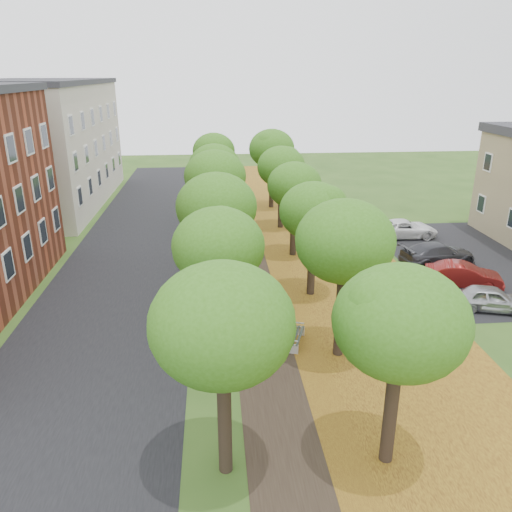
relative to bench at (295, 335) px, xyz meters
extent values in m
plane|color=#2D4C19|center=(-0.94, -6.94, -0.43)|extent=(120.00, 120.00, 0.00)
cube|color=black|center=(-8.44, 8.06, -0.42)|extent=(8.00, 70.00, 0.01)
cube|color=black|center=(-0.94, 8.06, -0.42)|extent=(3.20, 70.00, 0.01)
cube|color=#A87D1F|center=(4.06, 8.06, -0.42)|extent=(7.50, 70.00, 0.01)
cube|color=black|center=(12.56, 9.06, -0.42)|extent=(9.00, 16.00, 0.01)
cylinder|color=black|center=(-3.14, -6.94, 1.35)|extent=(0.40, 0.40, 3.55)
ellipsoid|color=#326415|center=(-3.14, -6.94, 4.28)|extent=(3.57, 3.57, 3.03)
cylinder|color=black|center=(-3.14, -0.94, 1.35)|extent=(0.40, 0.40, 3.55)
ellipsoid|color=#326415|center=(-3.14, -0.94, 4.28)|extent=(3.57, 3.57, 3.03)
cylinder|color=black|center=(-3.14, 5.06, 1.35)|extent=(0.40, 0.40, 3.55)
ellipsoid|color=#326415|center=(-3.14, 5.06, 4.28)|extent=(3.57, 3.57, 3.03)
cylinder|color=black|center=(-3.14, 11.06, 1.35)|extent=(0.40, 0.40, 3.55)
ellipsoid|color=#326415|center=(-3.14, 11.06, 4.28)|extent=(3.57, 3.57, 3.03)
cylinder|color=black|center=(-3.14, 17.06, 1.35)|extent=(0.40, 0.40, 3.55)
ellipsoid|color=#326415|center=(-3.14, 17.06, 4.28)|extent=(3.57, 3.57, 3.03)
cylinder|color=black|center=(-3.14, 23.06, 1.35)|extent=(0.40, 0.40, 3.55)
ellipsoid|color=#326415|center=(-3.14, 23.06, 4.28)|extent=(3.57, 3.57, 3.03)
cylinder|color=black|center=(1.66, -6.94, 1.35)|extent=(0.40, 0.40, 3.55)
ellipsoid|color=#326415|center=(1.66, -6.94, 4.28)|extent=(3.57, 3.57, 3.03)
cylinder|color=black|center=(1.66, -0.94, 1.35)|extent=(0.40, 0.40, 3.55)
ellipsoid|color=#326415|center=(1.66, -0.94, 4.28)|extent=(3.57, 3.57, 3.03)
cylinder|color=black|center=(1.66, 5.06, 1.35)|extent=(0.40, 0.40, 3.55)
ellipsoid|color=#326415|center=(1.66, 5.06, 4.28)|extent=(3.57, 3.57, 3.03)
cylinder|color=black|center=(1.66, 11.06, 1.35)|extent=(0.40, 0.40, 3.55)
ellipsoid|color=#326415|center=(1.66, 11.06, 4.28)|extent=(3.57, 3.57, 3.03)
cylinder|color=black|center=(1.66, 17.06, 1.35)|extent=(0.40, 0.40, 3.55)
ellipsoid|color=#326415|center=(1.66, 17.06, 4.28)|extent=(3.57, 3.57, 3.03)
cylinder|color=black|center=(1.66, 23.06, 1.35)|extent=(0.40, 0.40, 3.55)
ellipsoid|color=#326415|center=(1.66, 23.06, 4.28)|extent=(3.57, 3.57, 3.03)
cube|color=beige|center=(-17.94, 26.06, 4.57)|extent=(10.00, 20.00, 10.00)
cube|color=#2D2D33|center=(-17.94, 26.06, 9.77)|extent=(10.30, 20.30, 0.40)
cube|color=#2B352F|center=(0.05, -0.02, 0.01)|extent=(1.00, 1.79, 0.04)
cube|color=#2B352F|center=(-0.18, 0.06, 0.27)|extent=(0.61, 1.65, 0.25)
cube|color=silver|center=(-0.21, -0.77, -0.21)|extent=(0.47, 0.21, 0.43)
cube|color=silver|center=(0.32, 0.73, -0.21)|extent=(0.47, 0.21, 0.43)
cube|color=silver|center=(-0.21, -0.77, 0.18)|extent=(0.43, 0.20, 0.04)
cube|color=silver|center=(0.32, 0.73, 0.18)|extent=(0.43, 0.20, 0.04)
imported|color=#A3A3A8|center=(10.06, 2.42, 0.18)|extent=(3.85, 2.41, 1.22)
imported|color=maroon|center=(10.06, 5.27, 0.23)|extent=(4.19, 2.50, 1.30)
imported|color=#35353A|center=(10.06, 8.57, 0.25)|extent=(4.90, 2.67, 1.35)
imported|color=white|center=(10.06, 13.95, 0.20)|extent=(4.51, 2.13, 1.25)
camera|label=1|loc=(-3.26, -18.53, 10.52)|focal=35.00mm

